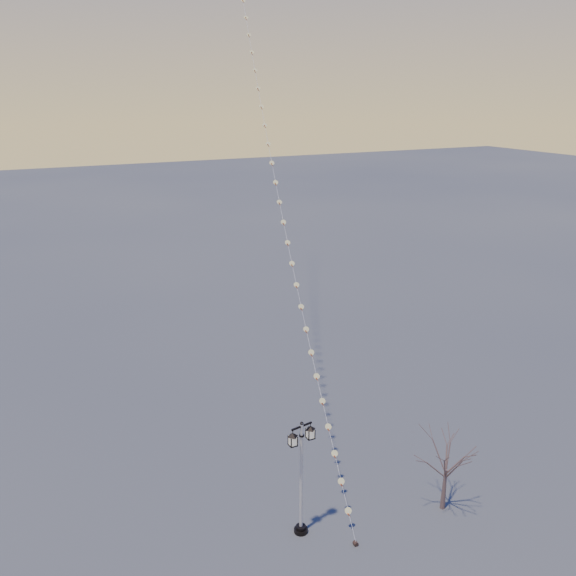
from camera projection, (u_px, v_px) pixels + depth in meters
ground at (344, 555)px, 25.69m from camera, size 300.00×300.00×0.00m
street_lamp at (301, 473)px, 26.08m from camera, size 1.42×0.66×5.63m
bare_tree at (447, 459)px, 27.77m from camera, size 2.33×2.33×3.86m
kite_train at (261, 55)px, 38.63m from camera, size 9.54×40.61×42.29m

